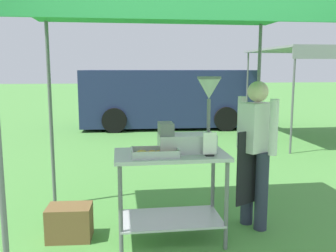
% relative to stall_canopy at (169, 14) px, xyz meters
% --- Properties ---
extents(ground_plane, '(70.00, 70.00, 0.00)m').
position_rel_stall_canopy_xyz_m(ground_plane, '(0.03, 4.98, -2.26)').
color(ground_plane, '#519342').
extents(stall_canopy, '(2.88, 2.24, 2.35)m').
position_rel_stall_canopy_xyz_m(stall_canopy, '(0.00, 0.00, 0.00)').
color(stall_canopy, slate).
rests_on(stall_canopy, ground).
extents(donut_cart, '(1.11, 0.62, 0.92)m').
position_rel_stall_canopy_xyz_m(donut_cart, '(-0.00, -0.10, -1.61)').
color(donut_cart, '#B7B7BC').
rests_on(donut_cart, ground).
extents(donut_tray, '(0.44, 0.27, 0.07)m').
position_rel_stall_canopy_xyz_m(donut_tray, '(-0.17, -0.21, -1.32)').
color(donut_tray, '#B7B7BC').
rests_on(donut_tray, donut_cart).
extents(donut_fryer, '(0.62, 0.28, 0.75)m').
position_rel_stall_canopy_xyz_m(donut_fryer, '(0.21, -0.07, -1.10)').
color(donut_fryer, '#B7B7BC').
rests_on(donut_fryer, donut_cart).
extents(menu_sign, '(0.13, 0.05, 0.23)m').
position_rel_stall_canopy_xyz_m(menu_sign, '(0.35, -0.28, -1.25)').
color(menu_sign, black).
rests_on(menu_sign, donut_cart).
extents(vendor, '(0.45, 0.51, 1.61)m').
position_rel_stall_canopy_xyz_m(vendor, '(0.96, 0.11, -1.36)').
color(vendor, '#2D3347').
rests_on(vendor, ground).
extents(supply_crate, '(0.46, 0.33, 0.35)m').
position_rel_stall_canopy_xyz_m(supply_crate, '(-1.03, 0.07, -2.09)').
color(supply_crate, brown).
rests_on(supply_crate, ground).
extents(van_navy, '(5.08, 2.26, 1.69)m').
position_rel_stall_canopy_xyz_m(van_navy, '(0.98, 7.33, -1.38)').
color(van_navy, navy).
rests_on(van_navy, ground).
extents(neighbour_tent, '(2.93, 2.89, 2.21)m').
position_rel_stall_canopy_xyz_m(neighbour_tent, '(4.36, 4.71, -0.13)').
color(neighbour_tent, slate).
rests_on(neighbour_tent, ground).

